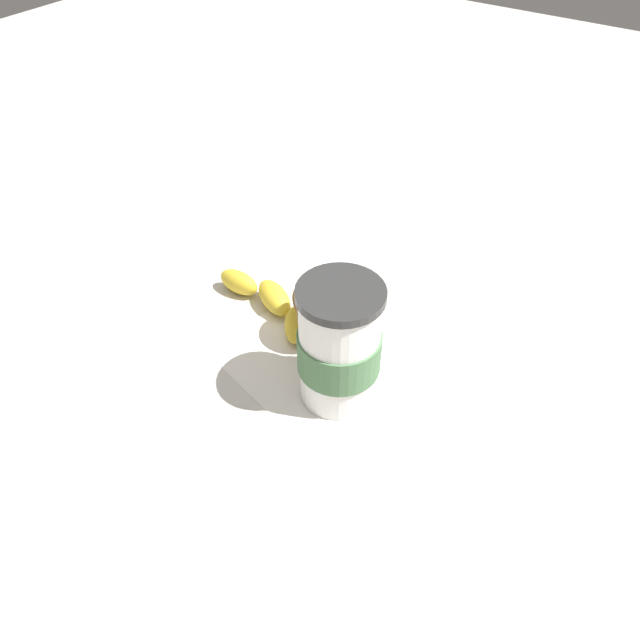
# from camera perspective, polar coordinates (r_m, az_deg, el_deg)

# --- Properties ---
(ground_plane) EXTENTS (3.00, 3.00, 0.00)m
(ground_plane) POSITION_cam_1_polar(r_m,az_deg,el_deg) (0.78, -0.00, -3.15)
(ground_plane) COLOR beige
(paper_napkin) EXTENTS (0.26, 0.26, 0.00)m
(paper_napkin) POSITION_cam_1_polar(r_m,az_deg,el_deg) (0.78, -0.00, -3.11)
(paper_napkin) COLOR white
(paper_napkin) RESTS_ON ground_plane
(coffee_cup) EXTENTS (0.10, 0.10, 0.15)m
(coffee_cup) POSITION_cam_1_polar(r_m,az_deg,el_deg) (0.69, 1.77, -2.37)
(coffee_cup) COLOR white
(coffee_cup) RESTS_ON paper_napkin
(muffin) EXTENTS (0.08, 0.08, 0.09)m
(muffin) POSITION_cam_1_polar(r_m,az_deg,el_deg) (0.77, 0.35, 1.02)
(muffin) COLOR beige
(muffin) RESTS_ON paper_napkin
(banana) EXTENTS (0.17, 0.09, 0.03)m
(banana) POSITION_cam_1_polar(r_m,az_deg,el_deg) (0.83, -4.63, 1.79)
(banana) COLOR gold
(banana) RESTS_ON paper_napkin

